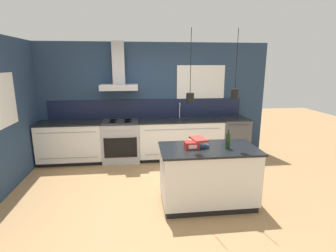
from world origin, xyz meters
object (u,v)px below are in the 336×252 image
dishwasher (233,137)px  bottle_on_island (228,141)px  book_stack (198,142)px  red_supply_box (192,145)px  oven_range (121,141)px

dishwasher → bottle_on_island: 2.39m
bottle_on_island → book_stack: bottle_on_island is taller
bottle_on_island → red_supply_box: bottle_on_island is taller
bottle_on_island → red_supply_box: (-0.53, 0.07, -0.07)m
oven_range → book_stack: bearing=-56.7°
bottle_on_island → book_stack: 0.44m
oven_range → bottle_on_island: 2.78m
dishwasher → book_stack: bearing=-123.7°
dishwasher → book_stack: (-1.31, -1.96, 0.52)m
red_supply_box → bottle_on_island: bearing=-7.8°
bottle_on_island → book_stack: size_ratio=0.88×
oven_range → dishwasher: (2.59, 0.00, 0.00)m
oven_range → dishwasher: size_ratio=1.00×
oven_range → dishwasher: 2.59m
book_stack → red_supply_box: (-0.13, -0.11, -0.01)m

